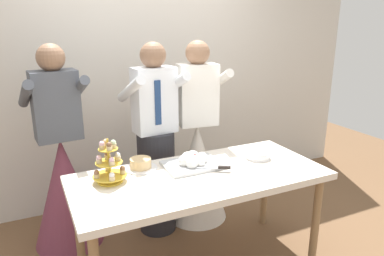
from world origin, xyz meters
name	(u,v)px	position (x,y,z in m)	size (l,w,h in m)	color
rear_wall	(137,59)	(0.00, 1.40, 1.45)	(5.20, 0.10, 2.90)	beige
dessert_table	(200,184)	(0.00, 0.00, 0.70)	(1.80, 0.80, 0.78)	silver
cupcake_stand	(109,165)	(-0.60, 0.15, 0.90)	(0.23, 0.23, 0.31)	gold
main_cake_tray	(193,161)	(0.01, 0.15, 0.82)	(0.42, 0.37, 0.12)	silver
plate_stack	(258,154)	(0.55, 0.09, 0.81)	(0.20, 0.20, 0.07)	white
round_cake	(141,164)	(-0.35, 0.28, 0.81)	(0.24, 0.24, 0.08)	white
person_groom	(156,151)	(-0.10, 0.65, 0.75)	(0.49, 0.52, 1.66)	#232328
person_bride	(197,159)	(0.32, 0.70, 0.58)	(0.56, 0.56, 1.66)	white
person_guest	(64,178)	(-0.85, 0.79, 0.58)	(0.56, 0.56, 1.66)	brown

